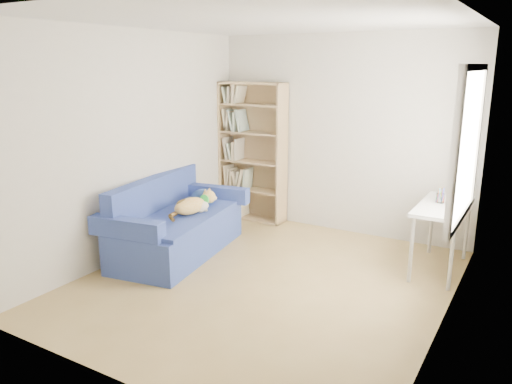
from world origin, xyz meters
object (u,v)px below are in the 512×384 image
sofa (176,225)px  desk (443,212)px  pen_cup (440,197)px  bookshelf (253,158)px

sofa → desk: 3.03m
sofa → pen_cup: bearing=12.7°
sofa → bookshelf: bookshelf is taller
bookshelf → pen_cup: 2.74m
desk → bookshelf: bearing=167.9°
desk → sofa: bearing=-159.7°
desk → pen_cup: (-0.05, 0.06, 0.15)m
sofa → desk: (2.82, 1.05, 0.32)m
bookshelf → pen_cup: bearing=-11.1°
sofa → pen_cup: pen_cup is taller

